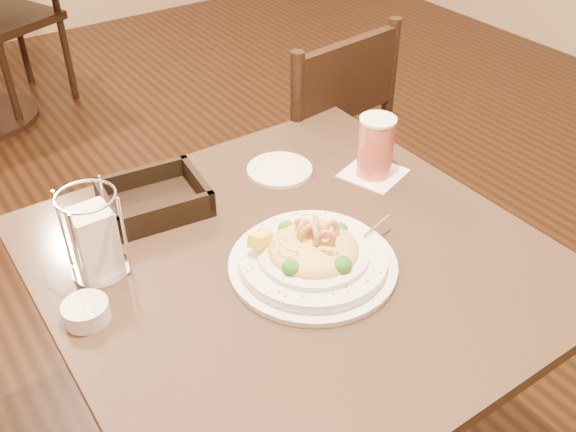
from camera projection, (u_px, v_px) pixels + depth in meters
main_table at (293, 339)px, 1.37m from camera, size 0.90×0.90×0.74m
dining_chair_near at (312, 157)px, 2.00m from camera, size 0.46×0.46×0.93m
dining_chair_far at (9, 11)px, 3.08m from camera, size 0.55×0.55×0.93m
pasta_bowl at (313, 255)px, 1.18m from camera, size 0.35×0.32×0.10m
drink_glass at (376, 147)px, 1.42m from camera, size 0.16×0.16×0.14m
bread_basket at (155, 200)px, 1.34m from camera, size 0.23×0.19×0.06m
napkin_caddy at (95, 240)px, 1.15m from camera, size 0.11×0.11×0.17m
side_plate at (280, 170)px, 1.47m from camera, size 0.17×0.17×0.01m
butter_ramekin at (86, 312)px, 1.08m from camera, size 0.09×0.09×0.03m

